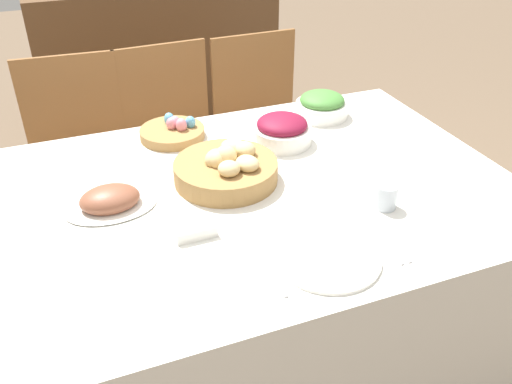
% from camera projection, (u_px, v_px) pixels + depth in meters
% --- Properties ---
extents(ground_plane, '(12.00, 12.00, 0.00)m').
position_uv_depth(ground_plane, '(254.00, 361.00, 2.05)').
color(ground_plane, brown).
extents(dining_table, '(1.58, 1.11, 0.78)m').
position_uv_depth(dining_table, '(254.00, 284.00, 1.85)').
color(dining_table, silver).
rests_on(dining_table, ground).
extents(chair_far_center, '(0.44, 0.44, 0.93)m').
position_uv_depth(chair_far_center, '(175.00, 144.00, 2.49)').
color(chair_far_center, brown).
rests_on(chair_far_center, ground).
extents(chair_far_left, '(0.44, 0.44, 0.93)m').
position_uv_depth(chair_far_left, '(81.00, 160.00, 2.36)').
color(chair_far_left, brown).
rests_on(chair_far_left, ground).
extents(chair_far_right, '(0.43, 0.43, 0.93)m').
position_uv_depth(chair_far_right, '(263.00, 129.00, 2.63)').
color(chair_far_right, brown).
rests_on(chair_far_right, ground).
extents(sideboard, '(1.40, 0.44, 1.00)m').
position_uv_depth(sideboard, '(159.00, 69.00, 3.34)').
color(sideboard, brown).
rests_on(sideboard, ground).
extents(bread_basket, '(0.32, 0.32, 0.12)m').
position_uv_depth(bread_basket, '(227.00, 169.00, 1.65)').
color(bread_basket, '#9E7542').
rests_on(bread_basket, dining_table).
extents(egg_basket, '(0.23, 0.23, 0.08)m').
position_uv_depth(egg_basket, '(173.00, 131.00, 1.92)').
color(egg_basket, '#9E7542').
rests_on(egg_basket, dining_table).
extents(ham_platter, '(0.26, 0.18, 0.07)m').
position_uv_depth(ham_platter, '(110.00, 201.00, 1.54)').
color(ham_platter, white).
rests_on(ham_platter, dining_table).
extents(beet_salad_bowl, '(0.21, 0.21, 0.10)m').
position_uv_depth(beet_salad_bowl, '(282.00, 130.00, 1.87)').
color(beet_salad_bowl, white).
rests_on(beet_salad_bowl, dining_table).
extents(green_salad_bowl, '(0.20, 0.20, 0.10)m').
position_uv_depth(green_salad_bowl, '(322.00, 105.00, 2.06)').
color(green_salad_bowl, white).
rests_on(green_salad_bowl, dining_table).
extents(dinner_plate, '(0.26, 0.26, 0.01)m').
position_uv_depth(dinner_plate, '(328.00, 258.00, 1.35)').
color(dinner_plate, white).
rests_on(dinner_plate, dining_table).
extents(fork, '(0.02, 0.17, 0.00)m').
position_uv_depth(fork, '(270.00, 274.00, 1.30)').
color(fork, silver).
rests_on(fork, dining_table).
extents(knife, '(0.02, 0.17, 0.00)m').
position_uv_depth(knife, '(382.00, 245.00, 1.40)').
color(knife, silver).
rests_on(knife, dining_table).
extents(spoon, '(0.02, 0.17, 0.00)m').
position_uv_depth(spoon, '(392.00, 242.00, 1.41)').
color(spoon, silver).
rests_on(spoon, dining_table).
extents(drinking_cup, '(0.07, 0.07, 0.07)m').
position_uv_depth(drinking_cup, '(386.00, 196.00, 1.53)').
color(drinking_cup, silver).
rests_on(drinking_cup, dining_table).
extents(butter_dish, '(0.11, 0.07, 0.03)m').
position_uv_depth(butter_dish, '(194.00, 229.00, 1.43)').
color(butter_dish, white).
rests_on(butter_dish, dining_table).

